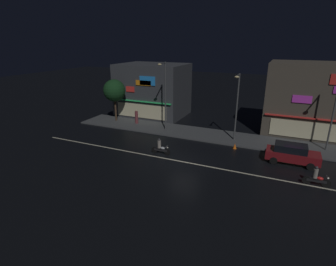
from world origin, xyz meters
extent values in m
plane|color=black|center=(0.00, 0.00, 0.00)|extent=(140.00, 140.00, 0.00)
cube|color=beige|center=(0.00, 0.00, 0.01)|extent=(30.95, 0.16, 0.01)
cube|color=#424447|center=(0.00, 7.55, 0.07)|extent=(32.58, 4.28, 0.14)
cube|color=#383A3F|center=(-9.77, 13.15, 3.54)|extent=(9.04, 6.81, 7.08)
cube|color=#33E572|center=(-9.77, 9.62, 2.60)|extent=(8.58, 0.24, 0.12)
cube|color=red|center=(-11.31, 9.68, 4.08)|extent=(1.23, 0.08, 0.71)
cube|color=orange|center=(-9.33, 9.68, 4.99)|extent=(2.19, 0.08, 0.64)
cube|color=#268CF2|center=(-8.75, 9.68, 5.30)|extent=(2.16, 0.08, 1.12)
cube|color=beige|center=(-9.77, 9.68, 1.30)|extent=(7.23, 0.06, 1.80)
cube|color=#4C443A|center=(9.77, 12.95, 3.93)|extent=(9.01, 6.42, 7.87)
cube|color=red|center=(9.77, 9.62, 2.60)|extent=(8.56, 0.24, 0.12)
cube|color=#D83FD8|center=(8.83, 9.68, 4.47)|extent=(1.80, 0.08, 0.76)
cube|color=beige|center=(9.77, 9.68, 1.30)|extent=(7.21, 0.06, 1.80)
cylinder|color=#47494C|center=(-5.14, 7.22, 4.00)|extent=(0.16, 0.16, 7.73)
cube|color=#47494C|center=(-5.14, 6.52, 7.77)|extent=(0.10, 1.40, 0.10)
ellipsoid|color=#F9E099|center=(-5.14, 5.82, 7.69)|extent=(0.44, 0.32, 0.20)
cylinder|color=#47494C|center=(2.90, 7.10, 3.58)|extent=(0.16, 0.16, 6.87)
cube|color=#47494C|center=(2.90, 6.40, 6.91)|extent=(0.10, 1.40, 0.10)
ellipsoid|color=#F9E099|center=(2.90, 5.70, 6.83)|extent=(0.44, 0.32, 0.20)
cylinder|color=#47494C|center=(11.48, 7.86, 3.67)|extent=(0.16, 0.16, 7.05)
cylinder|color=brown|center=(-9.50, 7.97, 0.91)|extent=(0.40, 0.40, 1.54)
sphere|color=tan|center=(-9.50, 7.97, 1.79)|extent=(0.22, 0.22, 0.22)
cylinder|color=#473323|center=(-12.59, 7.96, 1.56)|extent=(0.24, 0.24, 2.84)
sphere|color=#143819|center=(-12.59, 7.96, 4.09)|extent=(2.77, 2.77, 2.77)
cube|color=maroon|center=(8.50, 3.66, 0.69)|extent=(4.30, 1.78, 0.76)
cube|color=black|center=(8.28, 3.66, 1.37)|extent=(2.58, 1.57, 0.60)
cube|color=#F9F2CC|center=(10.61, 4.27, 0.79)|extent=(0.08, 0.20, 0.12)
cube|color=#F9F2CC|center=(10.61, 3.06, 0.79)|extent=(0.08, 0.20, 0.12)
cylinder|color=black|center=(9.92, 4.55, 0.31)|extent=(0.62, 0.20, 0.62)
cylinder|color=black|center=(9.92, 2.77, 0.31)|extent=(0.62, 0.20, 0.62)
cylinder|color=black|center=(7.08, 4.55, 0.31)|extent=(0.62, 0.20, 0.62)
cylinder|color=black|center=(7.08, 2.77, 0.31)|extent=(0.62, 0.20, 0.62)
cylinder|color=black|center=(-2.02, 0.77, 0.30)|extent=(0.60, 0.08, 0.60)
cylinder|color=black|center=(-3.32, 0.77, 0.30)|extent=(0.60, 0.10, 0.60)
cube|color=black|center=(-2.67, 0.77, 0.40)|extent=(1.30, 0.14, 0.20)
ellipsoid|color=#B2B7BC|center=(-2.47, 0.77, 0.62)|extent=(0.44, 0.26, 0.24)
cube|color=black|center=(-2.87, 0.77, 0.55)|extent=(0.56, 0.22, 0.10)
cylinder|color=slate|center=(-2.07, 0.77, 0.85)|extent=(0.03, 0.60, 0.03)
sphere|color=white|center=(-1.98, 0.77, 0.75)|extent=(0.14, 0.14, 0.14)
cylinder|color=gray|center=(-2.82, 0.77, 0.95)|extent=(0.32, 0.32, 0.70)
sphere|color=#333338|center=(-2.82, 0.77, 1.41)|extent=(0.22, 0.22, 0.22)
cylinder|color=black|center=(10.80, 0.21, 0.30)|extent=(0.60, 0.08, 0.60)
cylinder|color=black|center=(9.50, 0.21, 0.30)|extent=(0.60, 0.10, 0.60)
cube|color=black|center=(10.15, 0.21, 0.40)|extent=(1.30, 0.14, 0.20)
ellipsoid|color=red|center=(10.35, 0.21, 0.62)|extent=(0.44, 0.26, 0.24)
cube|color=black|center=(9.95, 0.21, 0.55)|extent=(0.56, 0.22, 0.10)
cylinder|color=slate|center=(10.75, 0.21, 0.85)|extent=(0.03, 0.60, 0.03)
sphere|color=white|center=(10.84, 0.21, 0.75)|extent=(0.14, 0.14, 0.14)
cylinder|color=gray|center=(10.00, 0.21, 0.95)|extent=(0.32, 0.32, 0.70)
sphere|color=#333338|center=(10.00, 0.21, 1.41)|extent=(0.22, 0.22, 0.22)
cone|color=orange|center=(3.39, 4.90, 0.28)|extent=(0.36, 0.36, 0.55)
camera|label=1|loc=(7.28, -19.79, 9.98)|focal=28.40mm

